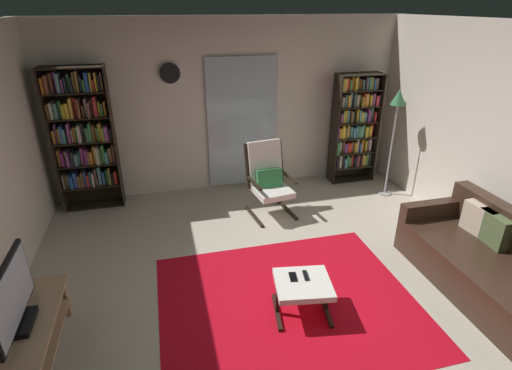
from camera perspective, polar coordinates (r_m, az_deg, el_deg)
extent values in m
plane|color=#C0B49F|center=(4.22, 4.17, -15.93)|extent=(7.02, 7.02, 0.00)
cube|color=silver|center=(6.19, -3.92, 11.18)|extent=(5.60, 0.06, 2.60)
cube|color=silver|center=(6.23, -1.94, 8.93)|extent=(1.10, 0.01, 2.00)
cube|color=red|center=(4.17, 4.65, -16.52)|extent=(2.55, 2.12, 0.01)
cube|color=tan|center=(3.78, -30.82, -17.15)|extent=(0.49, 1.23, 0.02)
cube|color=tan|center=(3.93, -30.03, -19.77)|extent=(0.45, 1.17, 0.02)
cylinder|color=tan|center=(4.28, -25.69, -14.43)|extent=(0.05, 0.05, 0.43)
cylinder|color=tan|center=(4.39, -30.85, -14.60)|extent=(0.05, 0.05, 0.43)
cube|color=black|center=(3.80, -30.73, -20.75)|extent=(0.30, 0.28, 0.07)
cube|color=black|center=(3.76, -30.94, -16.74)|extent=(0.20, 0.32, 0.05)
cube|color=black|center=(3.60, -31.91, -13.38)|extent=(0.04, 0.83, 0.50)
cube|color=silver|center=(3.59, -31.59, -13.37)|extent=(0.01, 0.78, 0.45)
cube|color=black|center=(6.09, -27.23, 5.38)|extent=(0.02, 0.30, 2.02)
cube|color=black|center=(5.95, -19.73, 6.30)|extent=(0.02, 0.30, 2.02)
cube|color=black|center=(6.14, -23.36, 6.26)|extent=(0.82, 0.02, 2.02)
cube|color=black|center=(6.36, -22.03, -2.60)|extent=(0.79, 0.28, 0.02)
cube|color=black|center=(6.23, -22.49, 0.02)|extent=(0.79, 0.28, 0.02)
cube|color=black|center=(6.11, -23.00, 2.88)|extent=(0.79, 0.28, 0.02)
cube|color=black|center=(6.01, -23.53, 5.85)|extent=(0.79, 0.28, 0.02)
cube|color=black|center=(5.92, -24.08, 8.92)|extent=(0.79, 0.28, 0.02)
cube|color=black|center=(5.85, -24.65, 12.07)|extent=(0.79, 0.28, 0.02)
cube|color=black|center=(5.80, -25.23, 15.13)|extent=(0.79, 0.28, 0.02)
cube|color=#BEB1AA|center=(6.28, -25.91, 0.63)|extent=(0.02, 0.20, 0.20)
cube|color=brown|center=(6.26, -25.60, 0.59)|extent=(0.03, 0.17, 0.19)
cube|color=teal|center=(6.26, -25.31, 0.65)|extent=(0.02, 0.18, 0.20)
cube|color=#2857A9|center=(6.24, -24.97, 0.61)|extent=(0.03, 0.24, 0.19)
cube|color=#3957B1|center=(6.23, -24.56, 0.83)|extent=(0.04, 0.18, 0.22)
cube|color=brown|center=(6.21, -24.11, 0.59)|extent=(0.04, 0.13, 0.17)
cube|color=brown|center=(6.21, -23.72, 0.90)|extent=(0.03, 0.19, 0.22)
cube|color=#3A6BB2|center=(6.21, -23.39, 0.97)|extent=(0.03, 0.15, 0.22)
cube|color=red|center=(6.21, -23.03, 0.79)|extent=(0.03, 0.19, 0.18)
cube|color=teal|center=(6.18, -22.75, 0.92)|extent=(0.02, 0.13, 0.21)
cube|color=#BCBAA7|center=(6.19, -22.38, 0.95)|extent=(0.03, 0.22, 0.20)
cube|color=brown|center=(6.17, -22.05, 1.24)|extent=(0.02, 0.15, 0.26)
cube|color=#5C9DA3|center=(6.16, -21.64, 1.29)|extent=(0.04, 0.10, 0.27)
cube|color=#3C5BA4|center=(6.17, -21.14, 1.02)|extent=(0.04, 0.11, 0.18)
cube|color=#307F49|center=(6.17, -20.66, 1.24)|extent=(0.04, 0.11, 0.21)
cube|color=olive|center=(6.13, -20.36, 1.34)|extent=(0.02, 0.16, 0.25)
cube|color=#1D242A|center=(6.17, -19.98, 1.04)|extent=(0.03, 0.13, 0.16)
cube|color=red|center=(6.15, -19.58, 1.16)|extent=(0.04, 0.15, 0.18)
cube|color=gold|center=(6.15, -26.51, 3.54)|extent=(0.03, 0.13, 0.22)
cube|color=#993488|center=(6.13, -26.10, 3.44)|extent=(0.04, 0.14, 0.20)
cube|color=beige|center=(6.13, -25.66, 3.57)|extent=(0.02, 0.13, 0.21)
cube|color=#87479B|center=(6.11, -25.36, 3.57)|extent=(0.03, 0.24, 0.21)
cube|color=#222728|center=(6.12, -24.89, 3.66)|extent=(0.04, 0.24, 0.20)
cube|color=slate|center=(6.11, -24.44, 3.53)|extent=(0.04, 0.20, 0.16)
cube|color=#398551|center=(6.11, -24.12, 3.71)|extent=(0.02, 0.11, 0.19)
cube|color=#A03C90|center=(6.08, -23.74, 3.93)|extent=(0.04, 0.12, 0.24)
cube|color=#883492|center=(6.06, -23.29, 3.82)|extent=(0.03, 0.15, 0.22)
cube|color=brown|center=(6.08, -22.91, 3.82)|extent=(0.03, 0.20, 0.19)
cube|color=orange|center=(6.06, -22.61, 3.77)|extent=(0.03, 0.16, 0.18)
cube|color=gold|center=(6.06, -22.22, 4.15)|extent=(0.04, 0.16, 0.24)
cube|color=beige|center=(6.04, -21.85, 4.18)|extent=(0.04, 0.24, 0.25)
cube|color=#417749|center=(6.05, -21.50, 4.18)|extent=(0.02, 0.24, 0.23)
cube|color=#408F3F|center=(6.02, -21.19, 4.25)|extent=(0.03, 0.13, 0.26)
cube|color=teal|center=(6.03, -20.74, 3.88)|extent=(0.04, 0.18, 0.16)
cube|color=brown|center=(6.05, -20.30, 4.26)|extent=(0.04, 0.19, 0.21)
cube|color=brown|center=(6.01, -19.87, 4.41)|extent=(0.04, 0.14, 0.25)
cube|color=orange|center=(6.04, -27.09, 6.24)|extent=(0.03, 0.15, 0.18)
cube|color=#8E4992|center=(6.03, -26.89, 6.66)|extent=(0.02, 0.10, 0.26)
cube|color=gold|center=(6.03, -26.53, 6.43)|extent=(0.03, 0.12, 0.20)
cube|color=#3866A2|center=(6.02, -26.15, 6.69)|extent=(0.04, 0.22, 0.24)
cube|color=teal|center=(6.01, -25.82, 6.55)|extent=(0.02, 0.21, 0.20)
cube|color=brown|center=(6.03, -25.49, 6.43)|extent=(0.02, 0.16, 0.16)
cube|color=#93448A|center=(6.00, -25.33, 6.95)|extent=(0.03, 0.22, 0.27)
cube|color=beige|center=(6.01, -24.93, 6.61)|extent=(0.02, 0.16, 0.18)
cube|color=orange|center=(5.98, -24.71, 6.69)|extent=(0.02, 0.11, 0.20)
cube|color=green|center=(6.00, -24.38, 6.80)|extent=(0.03, 0.19, 0.20)
cube|color=beige|center=(5.97, -24.08, 6.92)|extent=(0.04, 0.23, 0.23)
cube|color=black|center=(5.95, -23.67, 7.00)|extent=(0.04, 0.11, 0.25)
cube|color=#3B794E|center=(5.97, -23.11, 6.87)|extent=(0.04, 0.20, 0.19)
cube|color=#3E8F4B|center=(5.94, -22.78, 7.13)|extent=(0.03, 0.18, 0.25)
cube|color=brown|center=(5.95, -22.38, 7.10)|extent=(0.02, 0.20, 0.22)
cube|color=orange|center=(5.95, -22.11, 7.01)|extent=(0.02, 0.11, 0.19)
cube|color=#2F8549|center=(5.94, -21.89, 6.95)|extent=(0.02, 0.14, 0.18)
cube|color=gold|center=(5.93, -21.57, 7.24)|extent=(0.04, 0.15, 0.24)
cube|color=#919F3B|center=(5.93, -21.15, 7.05)|extent=(0.03, 0.24, 0.18)
cube|color=#96468F|center=(5.91, -20.73, 7.13)|extent=(0.04, 0.22, 0.20)
cube|color=black|center=(5.92, -20.23, 7.06)|extent=(0.03, 0.21, 0.17)
cube|color=brown|center=(5.97, -27.75, 9.46)|extent=(0.02, 0.22, 0.21)
cube|color=beige|center=(5.97, -27.34, 9.60)|extent=(0.04, 0.21, 0.22)
cube|color=teal|center=(5.96, -26.83, 9.61)|extent=(0.04, 0.18, 0.20)
cube|color=#438552|center=(5.94, -26.37, 9.76)|extent=(0.04, 0.11, 0.22)
cube|color=gold|center=(5.93, -25.93, 9.66)|extent=(0.04, 0.20, 0.19)
cube|color=gold|center=(5.90, -25.52, 9.72)|extent=(0.04, 0.18, 0.20)
cube|color=gold|center=(5.89, -25.07, 10.10)|extent=(0.04, 0.20, 0.26)
cube|color=red|center=(5.90, -24.59, 10.15)|extent=(0.04, 0.11, 0.25)
cube|color=brown|center=(5.88, -24.15, 10.17)|extent=(0.03, 0.23, 0.25)
cube|color=brown|center=(5.88, -23.65, 9.79)|extent=(0.03, 0.13, 0.16)
cube|color=beige|center=(5.88, -23.30, 10.26)|extent=(0.03, 0.15, 0.24)
cube|color=brown|center=(5.85, -22.93, 10.10)|extent=(0.03, 0.23, 0.21)
cube|color=brown|center=(5.88, -22.59, 10.35)|extent=(0.02, 0.12, 0.23)
cube|color=#C33138|center=(5.87, -22.15, 10.56)|extent=(0.04, 0.22, 0.26)
cube|color=#A09B27|center=(5.86, -21.68, 10.25)|extent=(0.03, 0.11, 0.19)
cube|color=#388245|center=(5.86, -21.33, 10.13)|extent=(0.03, 0.12, 0.16)
cube|color=orange|center=(5.84, -20.98, 10.34)|extent=(0.02, 0.12, 0.20)
cube|color=orange|center=(5.91, -28.33, 12.59)|extent=(0.03, 0.23, 0.20)
cube|color=brown|center=(5.88, -27.88, 12.81)|extent=(0.04, 0.24, 0.24)
cube|color=brown|center=(5.87, -27.40, 12.96)|extent=(0.04, 0.13, 0.25)
cube|color=#9A338E|center=(5.87, -26.97, 13.13)|extent=(0.03, 0.10, 0.27)
cube|color=#589299|center=(5.85, -26.61, 13.06)|extent=(0.04, 0.18, 0.25)
cube|color=#8A4298|center=(5.86, -26.08, 12.81)|extent=(0.02, 0.20, 0.18)
cube|color=#1E2B32|center=(5.85, -25.72, 12.98)|extent=(0.02, 0.19, 0.20)
cube|color=#36803D|center=(5.85, -25.38, 13.17)|extent=(0.04, 0.12, 0.23)
cube|color=#19272F|center=(5.83, -25.03, 13.03)|extent=(0.02, 0.21, 0.19)
cube|color=brown|center=(5.81, -24.77, 13.37)|extent=(0.03, 0.13, 0.26)
cube|color=#A2893C|center=(5.81, -24.40, 13.48)|extent=(0.03, 0.15, 0.27)
cube|color=#1E2B33|center=(5.80, -23.96, 13.30)|extent=(0.03, 0.14, 0.22)
cube|color=#378E3D|center=(5.81, -23.54, 13.11)|extent=(0.02, 0.19, 0.16)
cube|color=blue|center=(5.78, -23.20, 13.55)|extent=(0.04, 0.18, 0.25)
cube|color=#A29B38|center=(5.79, -22.71, 13.61)|extent=(0.03, 0.20, 0.24)
cube|color=red|center=(5.80, -22.33, 13.23)|extent=(0.03, 0.16, 0.15)
cube|color=gold|center=(5.80, -22.07, 13.73)|extent=(0.02, 0.20, 0.24)
cube|color=#222526|center=(5.79, -21.67, 13.62)|extent=(0.04, 0.17, 0.21)
cube|color=brown|center=(5.78, -21.33, 13.82)|extent=(0.02, 0.22, 0.24)
cube|color=black|center=(6.50, 11.25, 7.66)|extent=(0.02, 0.30, 1.77)
cube|color=black|center=(6.83, 16.75, 7.91)|extent=(0.02, 0.30, 1.77)
cube|color=black|center=(6.78, 13.52, 8.16)|extent=(0.73, 0.02, 1.77)
cube|color=black|center=(6.95, 13.34, 0.93)|extent=(0.70, 0.28, 0.02)
cube|color=black|center=(6.86, 13.53, 2.74)|extent=(0.70, 0.28, 0.02)
cube|color=black|center=(6.77, 13.74, 4.73)|extent=(0.70, 0.28, 0.02)
cube|color=black|center=(6.70, 13.96, 6.77)|extent=(0.70, 0.28, 0.02)
cube|color=black|center=(6.62, 14.18, 8.85)|extent=(0.70, 0.28, 0.02)
cube|color=black|center=(6.56, 14.41, 10.97)|extent=(0.70, 0.28, 0.02)
cube|color=black|center=(6.51, 14.65, 13.13)|extent=(0.70, 0.28, 0.02)
cube|color=black|center=(6.47, 14.88, 15.19)|extent=(0.70, 0.28, 0.02)
cube|color=#973D94|center=(6.70, 11.09, 3.27)|extent=(0.02, 0.14, 0.17)
cube|color=#291E27|center=(6.70, 11.45, 3.49)|extent=(0.04, 0.21, 0.22)
cube|color=beige|center=(6.72, 11.84, 3.49)|extent=(0.03, 0.18, 0.22)
cube|color=#2C2221|center=(6.73, 12.14, 3.49)|extent=(0.03, 0.19, 0.21)
cube|color=teal|center=(6.76, 12.45, 3.28)|extent=(0.04, 0.23, 0.15)
cube|color=#39844A|center=(6.78, 12.83, 3.52)|extent=(0.04, 0.16, 0.20)
cube|color=#3D8E46|center=(6.79, 13.22, 3.33)|extent=(0.03, 0.12, 0.16)
cube|color=red|center=(6.82, 13.48, 3.57)|extent=(0.04, 0.14, 0.20)
cube|color=black|center=(6.84, 13.82, 3.51)|extent=(0.03, 0.21, 0.18)
cube|color=brown|center=(6.85, 14.22, 3.60)|extent=(0.04, 0.20, 0.20)
cube|color=#301821|center=(6.87, 14.60, 3.60)|extent=(0.03, 0.23, 0.20)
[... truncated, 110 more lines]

